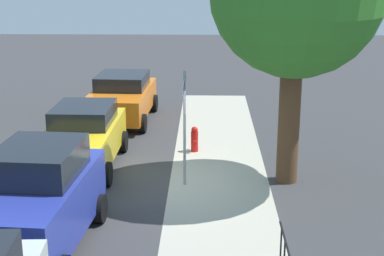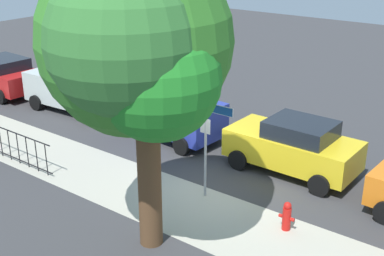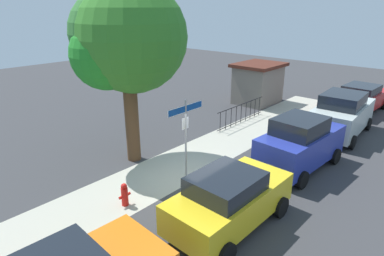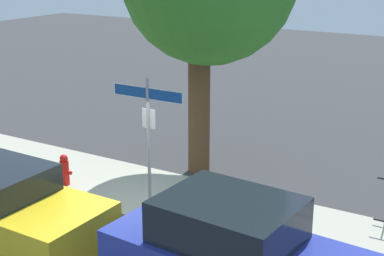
# 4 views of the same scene
# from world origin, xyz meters

# --- Properties ---
(ground_plane) EXTENTS (60.00, 60.00, 0.00)m
(ground_plane) POSITION_xyz_m (0.00, 0.00, 0.00)
(ground_plane) COLOR #38383A
(sidewalk_strip) EXTENTS (24.00, 2.60, 0.00)m
(sidewalk_strip) POSITION_xyz_m (2.00, 1.30, 0.00)
(sidewalk_strip) COLOR #ACA997
(sidewalk_strip) RESTS_ON ground_plane
(street_sign) EXTENTS (1.71, 0.07, 2.99)m
(street_sign) POSITION_xyz_m (0.03, 0.40, 2.14)
(street_sign) COLOR #9EA0A5
(street_sign) RESTS_ON ground_plane
(car_yellow) EXTENTS (4.06, 2.07, 1.72)m
(car_yellow) POSITION_xyz_m (-1.24, -2.48, 0.88)
(car_yellow) COLOR yellow
(car_yellow) RESTS_ON ground_plane
(fire_hydrant) EXTENTS (0.42, 0.22, 0.78)m
(fire_hydrant) POSITION_xyz_m (-2.63, 0.60, 0.38)
(fire_hydrant) COLOR red
(fire_hydrant) RESTS_ON ground_plane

